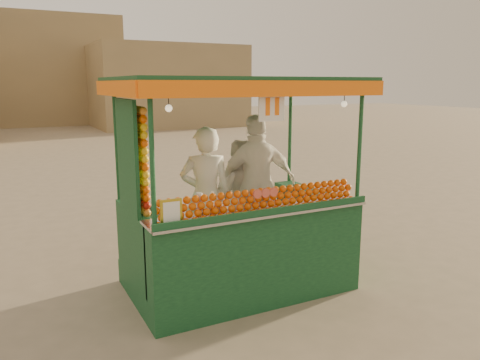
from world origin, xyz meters
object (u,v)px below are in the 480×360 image
vendor_left (206,196)px  vendor_middle (239,194)px  vendor_right (257,184)px  juice_cart (236,225)px

vendor_left → vendor_middle: 0.78m
vendor_left → vendor_right: size_ratio=0.94×
juice_cart → vendor_middle: bearing=60.7°
vendor_right → vendor_middle: bearing=-42.6°
vendor_left → vendor_middle: size_ratio=1.16×
vendor_middle → vendor_right: bearing=156.1°
vendor_middle → vendor_right: vendor_right is taller
juice_cart → vendor_left: juice_cart is taller
juice_cart → vendor_right: juice_cart is taller
vendor_middle → vendor_right: (0.18, -0.23, 0.18)m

